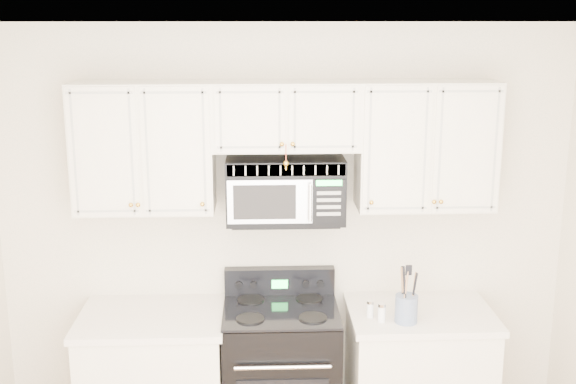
{
  "coord_description": "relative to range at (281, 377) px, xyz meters",
  "views": [
    {
      "loc": [
        -0.16,
        -2.55,
        2.63
      ],
      "look_at": [
        0.0,
        1.3,
        1.69
      ],
      "focal_mm": 45.0,
      "sensor_mm": 36.0,
      "label": 1
    }
  ],
  "objects": [
    {
      "name": "room",
      "position": [
        0.04,
        -1.46,
        0.82
      ],
      "size": [
        3.51,
        3.51,
        2.61
      ],
      "color": "#A07745",
      "rests_on": "ground"
    },
    {
      "name": "range",
      "position": [
        0.0,
        0.0,
        0.0
      ],
      "size": [
        0.69,
        0.63,
        1.1
      ],
      "color": "black",
      "rests_on": "ground"
    },
    {
      "name": "upper_cabinets",
      "position": [
        0.04,
        0.12,
        1.45
      ],
      "size": [
        2.44,
        0.37,
        0.75
      ],
      "color": "beige",
      "rests_on": "ground"
    },
    {
      "name": "microwave",
      "position": [
        0.03,
        0.11,
        1.16
      ],
      "size": [
        0.69,
        0.39,
        0.38
      ],
      "color": "black",
      "rests_on": "ground"
    },
    {
      "name": "utensil_crock",
      "position": [
        0.71,
        -0.19,
        0.53
      ],
      "size": [
        0.13,
        0.13,
        0.35
      ],
      "color": "slate",
      "rests_on": "base_cabinet_right"
    },
    {
      "name": "shaker_salt",
      "position": [
        0.57,
        -0.18,
        0.49
      ],
      "size": [
        0.05,
        0.05,
        0.11
      ],
      "color": "silver",
      "rests_on": "base_cabinet_right"
    },
    {
      "name": "shaker_pepper",
      "position": [
        0.52,
        -0.11,
        0.49
      ],
      "size": [
        0.04,
        0.04,
        0.1
      ],
      "color": "silver",
      "rests_on": "base_cabinet_right"
    }
  ]
}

